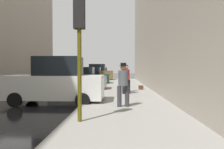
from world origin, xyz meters
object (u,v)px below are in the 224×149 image
at_px(parked_dark_green_sedan, 90,76).
at_px(pedestrian_with_fedora, 126,77).
at_px(parked_red_hatchback, 100,73).
at_px(pedestrian_with_beanie, 123,82).
at_px(fire_hydrant, 102,85).
at_px(pedestrian_in_red_jacket, 126,78).
at_px(parked_bronze_suv, 96,73).
at_px(duffel_bag, 141,87).
at_px(parked_white_van, 56,82).
at_px(parked_gray_coupe, 79,79).
at_px(traffic_light, 79,32).

xyz_separation_m(parked_dark_green_sedan, pedestrian_with_fedora, (3.48, -8.47, 0.29)).
bearing_deg(pedestrian_with_fedora, parked_dark_green_sedan, 112.34).
relative_size(parked_red_hatchback, pedestrian_with_beanie, 2.37).
height_order(parked_red_hatchback, fire_hydrant, parked_red_hatchback).
xyz_separation_m(parked_red_hatchback, fire_hydrant, (1.80, -19.47, -0.35)).
bearing_deg(pedestrian_in_red_jacket, pedestrian_with_fedora, 88.93).
bearing_deg(parked_dark_green_sedan, pedestrian_in_red_jacket, -69.80).
bearing_deg(parked_bronze_suv, duffel_bag, -70.56).
height_order(parked_white_van, pedestrian_in_red_jacket, parked_white_van).
xyz_separation_m(parked_dark_green_sedan, fire_hydrant, (1.80, -6.61, -0.35)).
distance_m(parked_white_van, parked_gray_coupe, 6.13).
height_order(parked_red_hatchback, pedestrian_in_red_jacket, pedestrian_in_red_jacket).
bearing_deg(fire_hydrant, pedestrian_in_red_jacket, -59.32).
height_order(parked_bronze_suv, pedestrian_in_red_jacket, parked_bronze_suv).
height_order(parked_red_hatchback, pedestrian_with_beanie, pedestrian_with_beanie).
distance_m(parked_dark_green_sedan, pedestrian_with_beanie, 14.21).
distance_m(parked_bronze_suv, duffel_bag, 13.95).
xyz_separation_m(pedestrian_with_fedora, pedestrian_with_beanie, (-0.30, -5.38, 0.00)).
bearing_deg(pedestrian_with_fedora, parked_bronze_suv, 103.10).
bearing_deg(parked_dark_green_sedan, fire_hydrant, -74.74).
xyz_separation_m(parked_dark_green_sedan, parked_red_hatchback, (0.00, 12.86, 0.00)).
distance_m(parked_red_hatchback, fire_hydrant, 19.56).
bearing_deg(parked_gray_coupe, pedestrian_in_red_jacket, -42.49).
bearing_deg(duffel_bag, parked_red_hatchback, 103.37).
distance_m(parked_gray_coupe, traffic_light, 10.44).
bearing_deg(pedestrian_with_beanie, parked_bronze_suv, 98.89).
bearing_deg(parked_bronze_suv, parked_gray_coupe, -90.00).
height_order(fire_hydrant, pedestrian_with_fedora, pedestrian_with_fedora).
relative_size(parked_white_van, parked_bronze_suv, 1.00).
distance_m(parked_dark_green_sedan, duffel_bag, 8.13).
bearing_deg(parked_white_van, pedestrian_in_red_jacket, 40.51).
bearing_deg(parked_dark_green_sedan, duffel_bag, -55.13).
bearing_deg(parked_gray_coupe, duffel_bag, -5.12).
distance_m(parked_gray_coupe, parked_bronze_suv, 12.72).
bearing_deg(pedestrian_in_red_jacket, traffic_light, -103.09).
relative_size(parked_white_van, traffic_light, 1.28).
distance_m(parked_red_hatchback, traffic_light, 29.31).
relative_size(parked_bronze_suv, pedestrian_with_beanie, 2.59).
bearing_deg(parked_red_hatchback, parked_white_van, -90.00).
xyz_separation_m(parked_white_van, pedestrian_with_beanie, (3.18, -1.48, 0.10)).
xyz_separation_m(parked_dark_green_sedan, parked_bronze_suv, (-0.00, 6.49, 0.18)).
relative_size(parked_gray_coupe, parked_bronze_suv, 0.91).
distance_m(parked_red_hatchback, pedestrian_with_beanie, 26.90).
height_order(pedestrian_in_red_jacket, duffel_bag, pedestrian_in_red_jacket).
xyz_separation_m(pedestrian_with_fedora, pedestrian_in_red_jacket, (-0.02, -0.94, -0.03)).
distance_m(parked_white_van, pedestrian_in_red_jacket, 4.55).
height_order(fire_hydrant, duffel_bag, fire_hydrant).
relative_size(parked_dark_green_sedan, pedestrian_with_beanie, 2.37).
bearing_deg(parked_dark_green_sedan, parked_white_van, -90.00).
distance_m(parked_white_van, parked_bronze_suv, 18.85).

